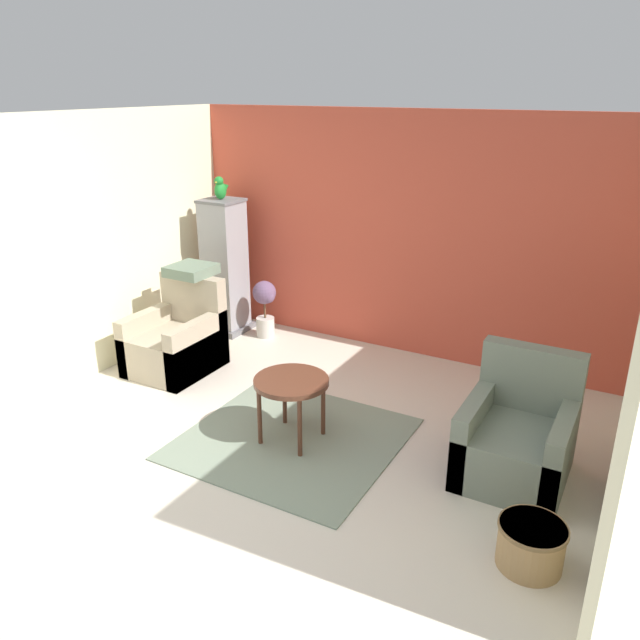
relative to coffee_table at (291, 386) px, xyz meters
The scene contains 12 objects.
ground_plane 1.22m from the coffee_table, 90.86° to the right, with size 20.00×20.00×0.00m, color beige.
wall_back_accent 2.25m from the coffee_table, 90.45° to the left, with size 4.71×0.06×2.45m.
wall_left 2.51m from the coffee_table, 168.29° to the left, with size 0.06×3.22×2.45m.
area_rug 0.47m from the coffee_table, behind, with size 1.63×1.58×0.01m.
coffee_table is the anchor object (origin of this frame).
armchair_left 1.80m from the coffee_table, 160.87° to the left, with size 0.72×0.81×0.89m.
armchair_right 1.71m from the coffee_table, 13.33° to the left, with size 0.72×0.81×0.89m.
birdcage 2.54m from the coffee_table, 138.60° to the left, with size 0.46×0.46×1.50m.
parrot 2.77m from the coffee_table, 138.56° to the left, with size 0.12×0.21×0.25m.
potted_plant 2.22m from the coffee_table, 129.32° to the left, with size 0.28×0.26×0.64m.
wicker_basket 2.03m from the coffee_table, 14.50° to the right, with size 0.40×0.40×0.28m.
throw_pillow 1.96m from the coffee_table, 152.51° to the left, with size 0.41×0.41×0.10m.
Camera 1 is at (2.31, -2.54, 2.66)m, focal length 35.00 mm.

